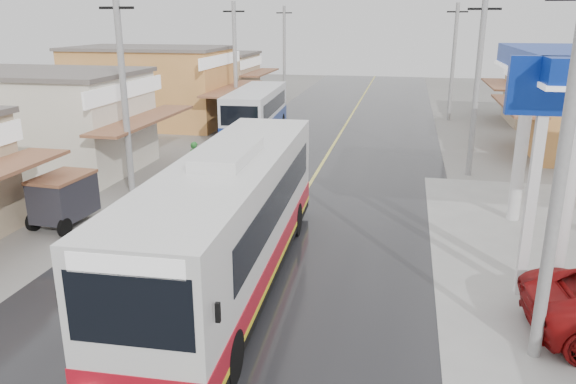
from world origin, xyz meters
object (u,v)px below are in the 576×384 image
object	(u,v)px
coach_bus	(231,220)
second_bus	(256,112)
cyclist	(197,173)
tricycle_near	(63,197)

from	to	relation	value
coach_bus	second_bus	world-z (taller)	coach_bus
coach_bus	cyclist	distance (m)	9.43
cyclist	tricycle_near	xyz separation A→B (m)	(-2.96, -5.26, 0.36)
second_bus	cyclist	world-z (taller)	second_bus
cyclist	second_bus	bearing A→B (deg)	109.83
coach_bus	cyclist	xyz separation A→B (m)	(-4.18, 8.37, -1.17)
coach_bus	tricycle_near	xyz separation A→B (m)	(-7.13, 3.11, -0.81)
coach_bus	second_bus	size ratio (longest dim) A/B	1.39
coach_bus	cyclist	size ratio (longest dim) A/B	5.96
coach_bus	second_bus	xyz separation A→B (m)	(-4.42, 19.11, -0.28)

